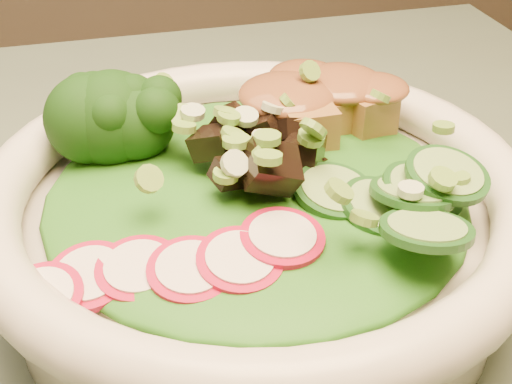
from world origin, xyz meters
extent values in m
cylinder|color=black|center=(0.55, 0.35, 0.36)|extent=(0.06, 0.06, 0.72)
cylinder|color=silver|center=(0.22, -0.03, 0.78)|extent=(0.27, 0.27, 0.06)
torus|color=silver|center=(0.22, -0.03, 0.82)|extent=(0.31, 0.31, 0.03)
ellipsoid|color=#195512|center=(0.22, -0.03, 0.82)|extent=(0.23, 0.23, 0.03)
ellipsoid|color=brown|center=(0.27, 0.02, 0.85)|extent=(0.08, 0.06, 0.02)
camera|label=1|loc=(0.14, -0.35, 1.03)|focal=50.00mm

